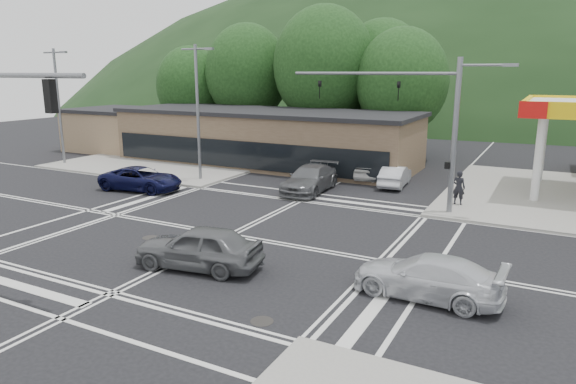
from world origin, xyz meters
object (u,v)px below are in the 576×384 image
at_px(car_blue_west, 141,179).
at_px(pedestrian, 459,188).
at_px(car_northbound, 310,179).
at_px(car_silver_east, 427,277).
at_px(car_grey_center, 199,247).
at_px(car_queue_a, 395,176).
at_px(car_queue_b, 371,167).

xyz_separation_m(car_blue_west, pedestrian, (18.38, 5.03, 0.36)).
distance_m(car_northbound, pedestrian, 8.83).
distance_m(car_silver_east, car_northbound, 15.61).
height_order(car_blue_west, car_grey_center, car_grey_center).
height_order(car_northbound, pedestrian, pedestrian).
bearing_deg(car_queue_a, car_northbound, 38.12).
bearing_deg(car_northbound, pedestrian, -0.21).
distance_m(car_silver_east, car_queue_a, 16.95).
bearing_deg(car_grey_center, car_northbound, 177.92).
relative_size(car_silver_east, pedestrian, 2.62).
height_order(car_silver_east, car_northbound, car_northbound).
relative_size(car_blue_west, car_northbound, 0.95).
relative_size(car_grey_center, car_silver_east, 0.99).
height_order(car_queue_a, car_northbound, car_northbound).
distance_m(car_queue_a, pedestrian, 5.74).
bearing_deg(car_queue_a, pedestrian, 138.08).
bearing_deg(car_northbound, car_silver_east, -53.59).
xyz_separation_m(car_blue_west, car_queue_b, (11.66, 10.12, 0.09)).
height_order(car_grey_center, car_queue_b, car_grey_center).
height_order(car_grey_center, car_silver_east, car_grey_center).
relative_size(car_silver_east, car_queue_b, 1.03).
distance_m(car_blue_west, car_grey_center, 14.35).
relative_size(car_silver_east, car_queue_a, 1.19).
distance_m(car_grey_center, pedestrian, 15.63).
distance_m(car_grey_center, car_northbound, 13.56).
distance_m(car_queue_a, car_northbound, 5.80).
height_order(car_blue_west, car_queue_b, car_queue_b).
bearing_deg(car_grey_center, car_silver_east, 90.54).
xyz_separation_m(car_silver_east, car_queue_a, (-5.71, 15.96, -0.04)).
bearing_deg(car_queue_a, car_grey_center, 76.99).
distance_m(car_grey_center, car_queue_b, 19.01).
height_order(car_blue_west, car_northbound, car_northbound).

